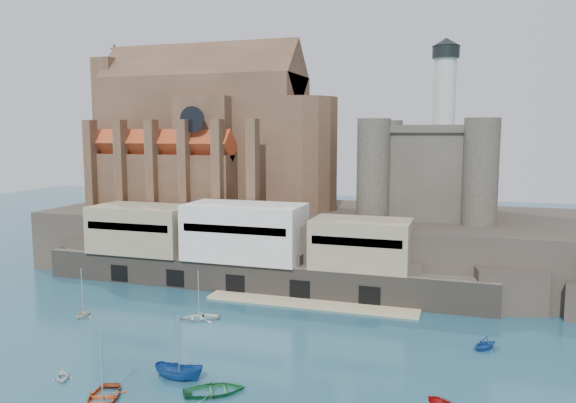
% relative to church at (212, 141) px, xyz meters
% --- Properties ---
extents(ground, '(300.00, 300.00, 0.00)m').
position_rel_church_xyz_m(ground, '(24.13, -41.85, -22.13)').
color(ground, navy).
rests_on(ground, ground).
extents(promontory, '(100.00, 36.00, 10.00)m').
position_rel_church_xyz_m(promontory, '(23.94, -2.48, -17.20)').
color(promontory, '#2C2621').
rests_on(promontory, ground).
extents(quay, '(70.00, 12.00, 13.05)m').
position_rel_church_xyz_m(quay, '(13.94, -18.78, -16.06)').
color(quay, '#5C5449').
rests_on(quay, ground).
extents(church, '(47.00, 25.93, 30.51)m').
position_rel_church_xyz_m(church, '(0.00, 0.00, 0.00)').
color(church, '#513725').
rests_on(church, promontory).
extents(castle_keep, '(21.20, 21.20, 29.30)m').
position_rel_church_xyz_m(castle_keep, '(40.21, -0.78, -3.81)').
color(castle_keep, '#433E35').
rests_on(castle_keep, promontory).
extents(boat_0, '(4.12, 2.37, 5.54)m').
position_rel_church_xyz_m(boat_0, '(15.94, -56.65, -22.13)').
color(boat_0, '#B74117').
rests_on(boat_0, ground).
extents(boat_1, '(2.66, 2.52, 2.65)m').
position_rel_church_xyz_m(boat_1, '(9.43, -54.08, -22.13)').
color(boat_1, white).
rests_on(boat_1, ground).
extents(boat_2, '(2.03, 1.98, 5.13)m').
position_rel_church_xyz_m(boat_2, '(20.35, -50.65, -22.13)').
color(boat_2, navy).
rests_on(boat_2, ground).
extents(boat_3, '(3.17, 4.14, 5.77)m').
position_rel_church_xyz_m(boat_3, '(24.92, -52.25, -22.13)').
color(boat_3, '#227A44').
rests_on(boat_3, ground).
extents(boat_4, '(2.55, 1.59, 2.92)m').
position_rel_church_xyz_m(boat_4, '(-0.72, -37.91, -22.13)').
color(boat_4, beige).
rests_on(boat_4, ground).
extents(boat_6, '(2.58, 3.72, 5.09)m').
position_rel_church_xyz_m(boat_6, '(14.09, -34.09, -22.13)').
color(boat_6, white).
rests_on(boat_6, ground).
extents(boat_7, '(3.49, 3.35, 3.49)m').
position_rel_church_xyz_m(boat_7, '(48.88, -33.41, -22.13)').
color(boat_7, '#1D4BA0').
rests_on(boat_7, ground).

